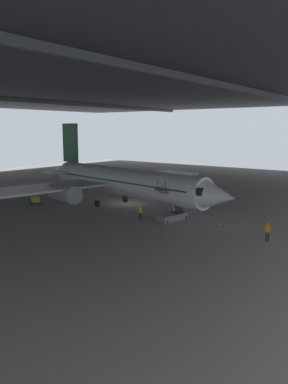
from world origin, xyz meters
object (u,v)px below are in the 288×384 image
baggage_tug (35,199)px  traffic_cone_orange (219,224)px  boarding_stairs (172,214)px  crew_worker_near_nose (268,231)px  airplane_main (121,181)px  crew_worker_by_stairs (140,212)px

baggage_tug → traffic_cone_orange: bearing=-83.1°
boarding_stairs → crew_worker_near_nose: 11.38m
airplane_main → crew_worker_by_stairs: size_ratio=19.79×
crew_worker_near_nose → crew_worker_by_stairs: 13.86m
traffic_cone_orange → crew_worker_near_nose: bearing=-110.0°
airplane_main → baggage_tug: airplane_main is taller
traffic_cone_orange → baggage_tug: 26.08m
airplane_main → crew_worker_by_stairs: (-4.38, -6.58, -2.33)m
crew_worker_near_nose → baggage_tug: 31.59m
traffic_cone_orange → crew_worker_by_stairs: bearing=107.4°
boarding_stairs → crew_worker_by_stairs: 3.45m
crew_worker_by_stairs → traffic_cone_orange: crew_worker_by_stairs is taller
crew_worker_near_nose → traffic_cone_orange: 6.08m
airplane_main → crew_worker_near_nose: 20.92m
crew_worker_near_nose → airplane_main: bearing=79.2°
boarding_stairs → baggage_tug: (-2.80, 20.33, -0.19)m
airplane_main → baggage_tug: size_ratio=13.49×
crew_worker_near_nose → traffic_cone_orange: (2.06, 5.68, -0.72)m
airplane_main → crew_worker_near_nose: airplane_main is taller
crew_worker_near_nose → baggage_tug: size_ratio=0.70×
crew_worker_by_stairs → baggage_tug: bearing=91.8°
boarding_stairs → baggage_tug: bearing=97.8°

